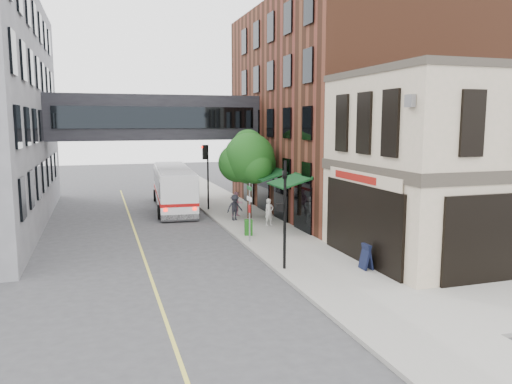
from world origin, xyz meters
TOP-DOWN VIEW (x-y plane):
  - ground at (0.00, 0.00)m, footprint 120.00×120.00m
  - sidewalk_main at (2.00, 14.00)m, footprint 4.00×60.00m
  - corner_building at (8.97, 2.00)m, footprint 10.19×8.12m
  - brick_building at (9.98, 15.00)m, footprint 13.76×18.00m
  - skyway_bridge at (-3.00, 18.00)m, footprint 14.00×3.18m
  - traffic_signal_near at (0.37, 2.00)m, footprint 0.44×0.22m
  - traffic_signal_far at (0.26, 17.00)m, footprint 0.53×0.28m
  - street_sign_pole at (0.39, 7.00)m, footprint 0.08×0.75m
  - street_tree at (2.19, 13.22)m, footprint 3.80×3.20m
  - lane_marking at (-5.00, 10.00)m, footprint 0.12×40.00m
  - bus at (-1.73, 18.96)m, footprint 3.24×11.00m
  - pedestrian_a at (2.65, 10.45)m, footprint 0.66×0.52m
  - pedestrian_b at (1.63, 13.88)m, footprint 0.87×0.74m
  - pedestrian_c at (1.13, 12.61)m, footprint 1.13×0.78m
  - newspaper_box at (0.75, 8.38)m, footprint 0.50×0.46m
  - sandwich_board at (3.60, 0.90)m, footprint 0.38×0.60m

SIDE VIEW (x-z plane):
  - ground at x=0.00m, z-range 0.00..0.00m
  - lane_marking at x=-5.00m, z-range 0.00..0.01m
  - sidewalk_main at x=2.00m, z-range 0.00..0.15m
  - newspaper_box at x=0.75m, z-range 0.15..1.00m
  - sandwich_board at x=3.60m, z-range 0.15..1.21m
  - pedestrian_b at x=1.63m, z-range 0.15..1.75m
  - pedestrian_a at x=2.65m, z-range 0.15..1.75m
  - pedestrian_c at x=1.13m, z-range 0.15..1.76m
  - bus at x=-1.73m, z-range 0.18..3.10m
  - street_sign_pole at x=0.39m, z-range 0.43..3.43m
  - traffic_signal_near at x=0.37m, z-range 0.68..5.28m
  - traffic_signal_far at x=0.26m, z-range 1.09..5.59m
  - street_tree at x=2.19m, z-range 1.11..6.71m
  - corner_building at x=8.97m, z-range -0.01..8.44m
  - skyway_bridge at x=-3.00m, z-range 5.00..8.00m
  - brick_building at x=9.98m, z-range -0.01..13.99m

